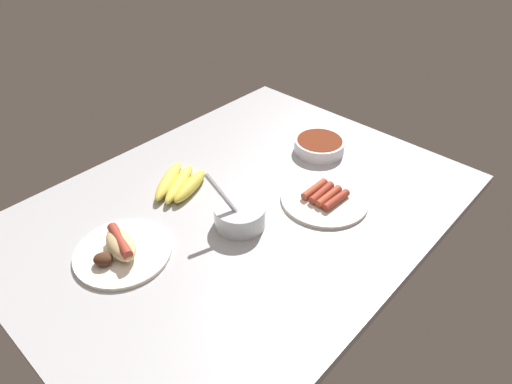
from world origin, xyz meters
TOP-DOWN VIEW (x-y plane):
  - ground_plane at (0.00, 0.00)cm, footprint 120.00×90.00cm
  - bowl_coleslaw at (5.22, 4.98)cm, footprint 13.13×13.18cm
  - plate_hotdog_assembled at (31.98, -7.92)cm, footprint 22.95×22.95cm
  - banana_bunch at (6.27, -18.05)cm, footprint 19.27×17.03cm
  - plate_sausages at (-17.18, 15.26)cm, footprint 23.86×23.86cm
  - bowl_chili at (-36.10, -0.66)cm, footprint 15.65×15.65cm

SIDE VIEW (x-z plane):
  - ground_plane at x=0.00cm, z-range -3.00..0.00cm
  - plate_sausages at x=-17.18cm, z-range -0.70..2.45cm
  - banana_bunch at x=6.27cm, z-range -0.05..3.50cm
  - plate_hotdog_assembled at x=31.98cm, z-range -1.06..4.55cm
  - bowl_chili at x=-36.10cm, z-range 0.22..4.33cm
  - bowl_coleslaw at x=5.22cm, z-range -4.46..10.97cm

